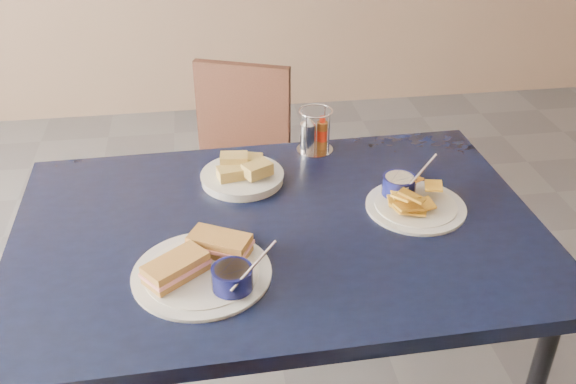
{
  "coord_description": "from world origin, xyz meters",
  "views": [
    {
      "loc": [
        -0.21,
        -1.23,
        1.66
      ],
      "look_at": [
        -0.01,
        0.12,
        0.82
      ],
      "focal_mm": 40.0,
      "sensor_mm": 36.0,
      "label": 1
    }
  ],
  "objects": [
    {
      "name": "bread_basket",
      "position": [
        -0.11,
        0.31,
        0.77
      ],
      "size": [
        0.23,
        0.23,
        0.07
      ],
      "color": "white",
      "rests_on": "dining_table"
    },
    {
      "name": "sandwich_plate",
      "position": [
        -0.22,
        -0.08,
        0.77
      ],
      "size": [
        0.32,
        0.31,
        0.12
      ],
      "color": "white",
      "rests_on": "dining_table"
    },
    {
      "name": "chair_far",
      "position": [
        -0.11,
        1.02,
        0.46
      ],
      "size": [
        0.49,
        0.49,
        0.8
      ],
      "color": "black",
      "rests_on": "ground"
    },
    {
      "name": "plantain_plate",
      "position": [
        0.31,
        0.13,
        0.77
      ],
      "size": [
        0.26,
        0.26,
        0.12
      ],
      "color": "white",
      "rests_on": "dining_table"
    },
    {
      "name": "dining_table",
      "position": [
        -0.04,
        0.08,
        0.69
      ],
      "size": [
        1.33,
        0.9,
        0.75
      ],
      "color": "black",
      "rests_on": "ground"
    },
    {
      "name": "condiment_caddy",
      "position": [
        0.12,
        0.46,
        0.81
      ],
      "size": [
        0.11,
        0.11,
        0.14
      ],
      "color": "silver",
      "rests_on": "dining_table"
    }
  ]
}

